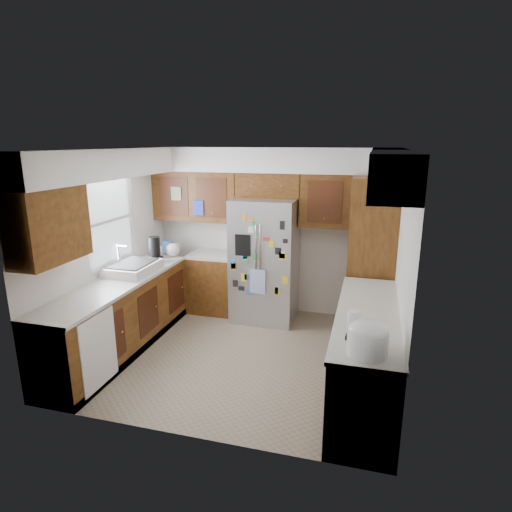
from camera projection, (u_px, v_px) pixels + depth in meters
The scene contains 12 objects.
floor at pixel (241, 354), 5.36m from camera, with size 3.60×3.60×0.00m, color gray.
room_shell at pixel (240, 205), 5.25m from camera, with size 3.64×3.24×2.52m.
left_counter_run at pixel (143, 311), 5.62m from camera, with size 1.36×3.20×0.92m.
right_counter_run at pixel (365, 357), 4.42m from camera, with size 0.63×2.25×0.92m.
pantry at pixel (372, 257), 5.77m from camera, with size 0.60×0.90×2.15m, color #3E220C.
fridge at pixel (265, 260), 6.24m from camera, with size 0.90×0.79×1.80m.
bridge_cabinet at pixel (269, 185), 6.18m from camera, with size 0.96×0.34×0.35m, color #3E220C.
fridge_top_items at pixel (266, 164), 6.08m from camera, with size 0.86×0.28×0.28m.
sink_assembly at pixel (133, 268), 5.57m from camera, with size 0.52×0.70×0.37m.
left_counter_clutter at pixel (163, 250), 6.21m from camera, with size 0.36×0.81×0.38m.
rice_cooker at pixel (368, 337), 3.41m from camera, with size 0.34×0.33×0.29m.
paper_towel at pixel (353, 324), 3.71m from camera, with size 0.11×0.11×0.25m, color white.
Camera 1 is at (1.47, -4.63, 2.58)m, focal length 30.00 mm.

